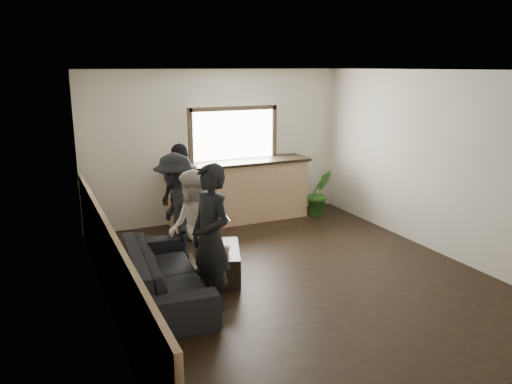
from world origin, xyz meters
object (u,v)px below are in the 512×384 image
person_d (182,194)px  bar_counter (239,187)px  person_a (211,238)px  cup_a (210,240)px  potted_plant (319,193)px  person_b (192,229)px  person_c (177,210)px  sofa (165,273)px  cup_b (226,250)px  coffee_table (220,263)px

person_d → bar_counter: bearing=172.2°
person_a → cup_a: bearing=147.5°
cup_a → potted_plant: bearing=31.2°
potted_plant → person_b: person_b is taller
person_c → sofa: bearing=-20.3°
sofa → potted_plant: bearing=-53.9°
cup_a → potted_plant: (2.86, 1.73, -0.02)m
cup_b → person_d: (-0.08, 1.74, 0.37)m
cup_b → person_d: person_d is taller
coffee_table → person_b: bearing=-174.8°
bar_counter → potted_plant: size_ratio=2.99×
bar_counter → sofa: bearing=-128.9°
cup_b → potted_plant: potted_plant is taller
sofa → person_a: 0.87m
person_b → person_d: person_d is taller
cup_a → bar_counter: bearing=57.8°
person_d → coffee_table: bearing=53.5°
sofa → person_c: person_c is taller
potted_plant → person_c: bearing=-158.2°
potted_plant → person_d: bearing=-171.2°
person_d → person_c: bearing=29.7°
coffee_table → person_a: (-0.39, -0.76, 0.67)m
person_a → person_b: 0.74m
cup_a → potted_plant: 3.34m
cup_a → person_b: person_b is taller
person_a → person_d: 2.33m
coffee_table → cup_b: cup_b is taller
person_a → person_c: person_a is taller
sofa → person_b: bearing=-58.2°
sofa → potted_plant: (3.65, 2.25, 0.13)m
cup_a → person_c: 0.67m
person_b → person_c: person_c is taller
person_a → person_d: (0.33, 2.30, -0.05)m
coffee_table → cup_a: size_ratio=7.96×
sofa → person_d: 2.04m
cup_a → cup_b: (0.07, -0.45, 0.00)m
potted_plant → person_d: size_ratio=0.54×
coffee_table → cup_b: (0.02, -0.20, 0.26)m
cup_a → person_a: bearing=-108.6°
potted_plant → person_a: size_ratio=0.51×
bar_counter → person_d: bar_counter is taller
sofa → potted_plant: potted_plant is taller
person_c → person_d: 0.90m
person_b → person_c: bearing=-174.0°
sofa → person_a: person_a is taller
coffee_table → person_c: bearing=119.0°
coffee_table → person_b: person_b is taller
person_a → cup_b: bearing=130.2°
sofa → potted_plant: size_ratio=2.43×
person_a → person_c: 1.47m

